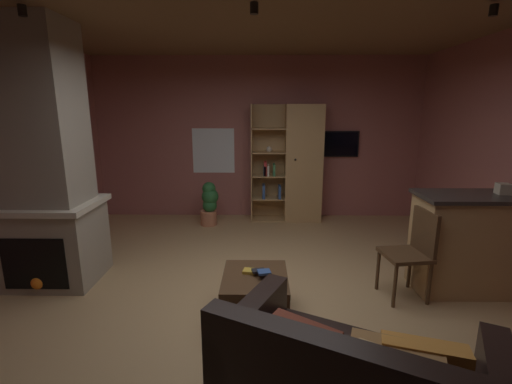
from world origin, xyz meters
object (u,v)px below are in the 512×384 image
at_px(table_book_2, 264,272).
at_px(wall_mounted_tv, 336,144).
at_px(tissue_box, 503,189).
at_px(table_book_1, 258,271).
at_px(kitchen_bar_counter, 481,243).
at_px(potted_floor_plant, 209,203).
at_px(stone_fireplace, 44,171).
at_px(bookshelf_cabinet, 298,164).
at_px(table_book_0, 250,271).
at_px(coffee_table, 255,284).
at_px(dining_chair, 413,248).

xyz_separation_m(table_book_2, wall_mounted_tv, (1.27, 3.26, 0.84)).
bearing_deg(tissue_box, table_book_1, -168.06).
relative_size(kitchen_bar_counter, table_book_1, 11.69).
xyz_separation_m(table_book_1, table_book_2, (0.05, -0.07, 0.02)).
relative_size(table_book_2, potted_floor_plant, 0.16).
xyz_separation_m(stone_fireplace, table_book_1, (2.29, -0.67, -0.81)).
bearing_deg(bookshelf_cabinet, table_book_2, -101.17).
xyz_separation_m(kitchen_bar_counter, table_book_0, (-2.41, -0.47, -0.11)).
height_order(coffee_table, potted_floor_plant, potted_floor_plant).
height_order(coffee_table, wall_mounted_tv, wall_mounted_tv).
height_order(table_book_2, wall_mounted_tv, wall_mounted_tv).
height_order(dining_chair, wall_mounted_tv, wall_mounted_tv).
bearing_deg(potted_floor_plant, tissue_box, -32.83).
bearing_deg(coffee_table, tissue_box, 12.36).
height_order(tissue_box, potted_floor_plant, tissue_box).
bearing_deg(bookshelf_cabinet, kitchen_bar_counter, -56.03).
distance_m(table_book_1, dining_chair, 1.60).
xyz_separation_m(bookshelf_cabinet, coffee_table, (-0.68, -3.01, -0.65)).
bearing_deg(potted_floor_plant, table_book_0, -74.05).
xyz_separation_m(coffee_table, table_book_2, (0.08, -0.04, 0.14)).
height_order(table_book_0, wall_mounted_tv, wall_mounted_tv).
height_order(table_book_0, potted_floor_plant, potted_floor_plant).
bearing_deg(table_book_1, bookshelf_cabinet, 77.63).
height_order(table_book_1, wall_mounted_tv, wall_mounted_tv).
relative_size(kitchen_bar_counter, wall_mounted_tv, 1.74).
height_order(bookshelf_cabinet, tissue_box, bookshelf_cabinet).
bearing_deg(bookshelf_cabinet, potted_floor_plant, -167.78).
bearing_deg(table_book_0, wall_mounted_tv, 66.06).
bearing_deg(wall_mounted_tv, table_book_0, -113.94).
bearing_deg(stone_fireplace, table_book_2, -17.47).
height_order(stone_fireplace, table_book_0, stone_fireplace).
distance_m(tissue_box, table_book_1, 2.62).
xyz_separation_m(bookshelf_cabinet, table_book_0, (-0.74, -2.95, -0.56)).
relative_size(table_book_1, wall_mounted_tv, 0.15).
xyz_separation_m(coffee_table, table_book_0, (-0.05, 0.06, 0.10)).
relative_size(table_book_2, wall_mounted_tv, 0.14).
bearing_deg(wall_mounted_tv, dining_chair, -85.30).
distance_m(kitchen_bar_counter, tissue_box, 0.60).
relative_size(kitchen_bar_counter, potted_floor_plant, 1.88).
xyz_separation_m(stone_fireplace, wall_mounted_tv, (3.61, 2.53, 0.05)).
bearing_deg(coffee_table, potted_floor_plant, 106.67).
distance_m(tissue_box, table_book_0, 2.70).
bearing_deg(potted_floor_plant, stone_fireplace, -126.15).
bearing_deg(coffee_table, kitchen_bar_counter, 12.63).
distance_m(tissue_box, dining_chair, 1.11).
bearing_deg(table_book_2, tissue_box, 13.67).
distance_m(stone_fireplace, table_book_0, 2.44).
bearing_deg(potted_floor_plant, dining_chair, -44.09).
bearing_deg(table_book_1, table_book_2, -52.08).
relative_size(kitchen_bar_counter, table_book_2, 12.01).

